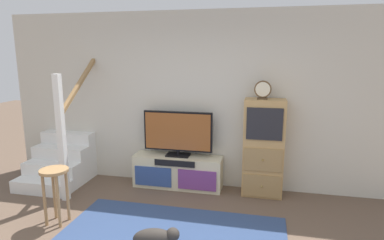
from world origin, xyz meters
name	(u,v)px	position (x,y,z in m)	size (l,w,h in m)	color
back_wall	(200,100)	(0.00, 2.46, 1.35)	(6.40, 0.12, 2.70)	beige
media_console	(178,172)	(-0.30, 2.19, 0.25)	(1.38, 0.38, 0.50)	beige
television	(178,133)	(-0.30, 2.22, 0.88)	(1.07, 0.22, 0.70)	black
side_cabinet	(263,148)	(0.99, 2.20, 0.71)	(0.58, 0.38, 1.43)	tan
desk_clock	(263,90)	(0.95, 2.19, 1.56)	(0.24, 0.08, 0.26)	#4C3823
staircase	(67,156)	(-2.24, 2.20, 0.37)	(1.00, 1.36, 2.20)	white
bar_stool_near	(55,183)	(-1.47, 0.80, 0.52)	(0.34, 0.34, 0.70)	#A37A4C
dog	(156,238)	(-0.10, 0.55, 0.12)	(0.53, 0.30, 0.23)	#332D28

